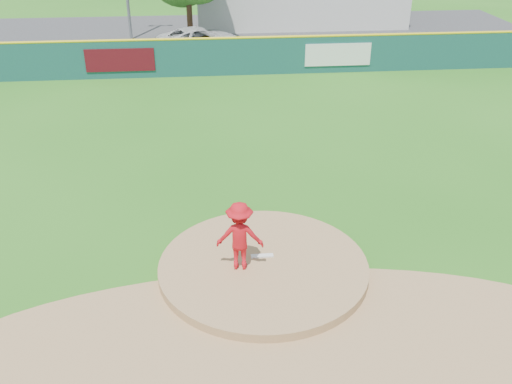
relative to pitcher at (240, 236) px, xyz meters
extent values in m
plane|color=#286B19|center=(0.62, 0.10, -1.18)|extent=(120.00, 120.00, 0.00)
cylinder|color=#9E774C|center=(0.62, 0.10, -1.18)|extent=(5.50, 5.50, 0.50)
cube|color=white|center=(0.62, 0.40, -0.91)|extent=(0.60, 0.15, 0.04)
cylinder|color=#9E774C|center=(0.62, -2.90, -1.18)|extent=(15.40, 15.40, 0.01)
cube|color=#38383A|center=(0.62, 27.10, -1.17)|extent=(44.00, 16.00, 0.02)
imported|color=red|center=(0.00, 0.00, 0.00)|extent=(1.28, 0.84, 1.87)
imported|color=silver|center=(-0.80, 23.52, -0.44)|extent=(5.74, 4.27, 1.45)
cube|color=#540C15|center=(-5.02, 18.02, -0.18)|extent=(3.60, 0.04, 1.20)
cube|color=white|center=(6.62, 18.02, -0.18)|extent=(3.60, 0.04, 1.20)
cube|color=#164A48|center=(0.62, 18.10, -0.18)|extent=(40.00, 0.10, 2.00)
cylinder|color=yellow|center=(0.62, 18.10, 0.82)|extent=(40.00, 0.14, 0.14)
cylinder|color=#382314|center=(-1.38, 25.10, 0.12)|extent=(0.36, 0.36, 2.60)
cylinder|color=#382314|center=(13.62, 36.10, -0.38)|extent=(0.40, 0.40, 1.60)
camera|label=1|loc=(-0.76, -12.14, 7.72)|focal=40.00mm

